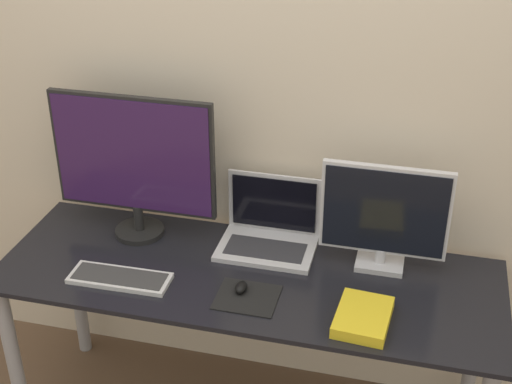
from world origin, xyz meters
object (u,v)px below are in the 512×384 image
object	(u,v)px
keyboard	(120,278)
monitor_left	(134,162)
book	(363,317)
laptop	(270,229)
mouse	(241,287)
monitor_right	(384,216)

from	to	relation	value
keyboard	monitor_left	bearing A→B (deg)	99.43
monitor_left	book	xyz separation A→B (m)	(0.88, -0.32, -0.28)
laptop	keyboard	xyz separation A→B (m)	(-0.44, -0.35, -0.05)
laptop	mouse	xyz separation A→B (m)	(-0.02, -0.31, -0.04)
keyboard	laptop	bearing A→B (deg)	38.29
monitor_right	laptop	world-z (taller)	monitor_right
keyboard	mouse	size ratio (longest dim) A/B	5.48
monitor_left	mouse	distance (m)	0.61
laptop	keyboard	bearing A→B (deg)	-141.71
monitor_right	keyboard	bearing A→B (deg)	-160.43
monitor_right	mouse	bearing A→B (deg)	-148.22
monitor_left	laptop	size ratio (longest dim) A/B	1.74
keyboard	book	size ratio (longest dim) A/B	1.51
mouse	monitor_left	bearing A→B (deg)	150.33
laptop	keyboard	world-z (taller)	laptop
mouse	laptop	bearing A→B (deg)	85.69
laptop	mouse	bearing A→B (deg)	-94.31
laptop	keyboard	size ratio (longest dim) A/B	1.00
monitor_left	laptop	distance (m)	0.55
laptop	mouse	world-z (taller)	laptop
book	monitor_right	bearing A→B (deg)	86.26
laptop	mouse	size ratio (longest dim) A/B	5.47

